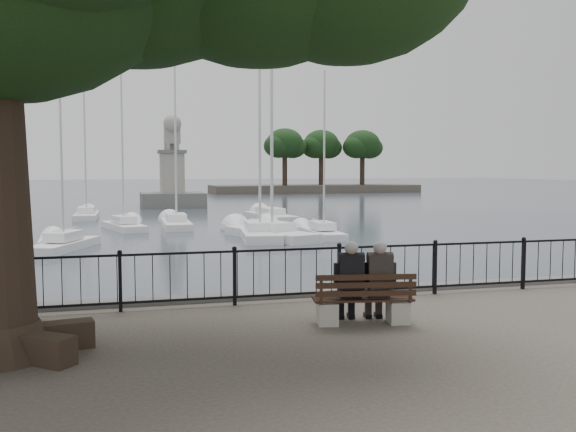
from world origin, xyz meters
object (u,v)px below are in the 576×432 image
object	(u,v)px
lion_monument	(172,184)
person_right	(378,285)
person_left	(350,285)
bench	(363,306)

from	to	relation	value
lion_monument	person_right	bearing A→B (deg)	-91.18
person_left	person_right	size ratio (longest dim) A/B	1.00
bench	person_left	distance (m)	0.39
person_left	bench	bearing A→B (deg)	-33.72
bench	lion_monument	size ratio (longest dim) A/B	0.20
person_left	lion_monument	world-z (taller)	lion_monument
bench	lion_monument	bearing A→B (deg)	88.51
bench	person_right	world-z (taller)	person_right
bench	lion_monument	distance (m)	49.39
bench	person_left	world-z (taller)	person_left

